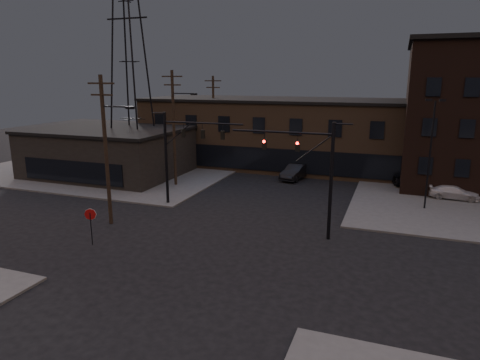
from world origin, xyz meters
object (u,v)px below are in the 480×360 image
traffic_signal_near (314,167)px  parked_car_lot_a (414,180)px  parked_car_lot_b (454,192)px  traffic_signal_far (179,148)px  stop_sign (90,218)px  car_crossing (296,172)px

traffic_signal_near → parked_car_lot_a: (6.94, 16.88, -4.09)m
parked_car_lot_a → parked_car_lot_b: size_ratio=0.96×
traffic_signal_near → traffic_signal_far: same height
stop_sign → parked_car_lot_b: (23.58, 19.95, -1.08)m
traffic_signal_near → parked_car_lot_a: traffic_signal_near is taller
traffic_signal_far → stop_sign: bearing=-97.3°
traffic_signal_near → parked_car_lot_b: bearing=52.8°
parked_car_lot_b → traffic_signal_near: bearing=145.5°
parked_car_lot_a → parked_car_lot_b: parked_car_lot_a is taller
parked_car_lot_b → car_crossing: 15.60m
parked_car_lot_a → parked_car_lot_b: 4.74m
traffic_signal_near → stop_sign: size_ratio=3.23×
stop_sign → car_crossing: stop_sign is taller
stop_sign → car_crossing: 24.64m
parked_car_lot_b → stop_sign: bearing=132.9°
stop_sign → traffic_signal_far: bearing=82.7°
traffic_signal_far → parked_car_lot_b: (22.30, 9.96, -4.25)m
stop_sign → parked_car_lot_a: stop_sign is taller
traffic_signal_far → parked_car_lot_a: (19.02, 13.38, -4.18)m
traffic_signal_near → parked_car_lot_b: 17.41m
stop_sign → car_crossing: bearing=70.3°
stop_sign → parked_car_lot_a: (20.30, 23.37, -1.01)m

